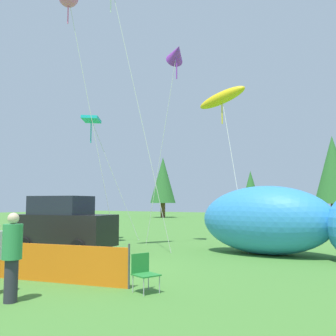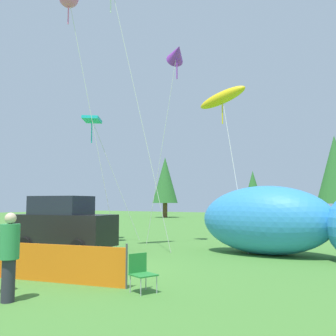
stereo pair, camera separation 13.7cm
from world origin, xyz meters
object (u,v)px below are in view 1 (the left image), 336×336
Objects in this scene: folding_chair at (144,270)px; kite_teal_diamond at (92,121)px; kite_purple_delta at (177,54)px; inflatable_cat at (287,223)px; parked_car at (64,225)px; kite_yellow_hero at (222,98)px; spectator_in_green_shirt at (12,253)px.

kite_teal_diamond reaches higher than folding_chair.
kite_teal_diamond is at bearing 159.52° from folding_chair.
inflatable_cat is at bearing -6.11° from kite_purple_delta.
kite_yellow_hero is (4.86, 5.50, 6.04)m from parked_car.
parked_car is 2.39× the size of spectator_in_green_shirt.
kite_teal_diamond is (-1.98, 3.61, 5.32)m from parked_car.
kite_teal_diamond is (-7.13, 9.72, 5.44)m from spectator_in_green_shirt.
folding_chair is at bearing -64.08° from kite_purple_delta.
spectator_in_green_shirt is 13.23m from kite_teal_diamond.
kite_teal_diamond is (-10.27, -0.15, 5.19)m from inflatable_cat.
parked_car is at bearing -124.47° from kite_purple_delta.
inflatable_cat is 9.75m from kite_purple_delta.
parked_car is 9.80m from kite_purple_delta.
parked_car is 9.51m from kite_yellow_hero.
kite_yellow_hero is (-0.29, 11.62, 6.16)m from spectator_in_green_shirt.
kite_teal_diamond is at bearing -164.50° from kite_yellow_hero.
inflatable_cat is 11.51m from kite_teal_diamond.
kite_purple_delta is (-3.99, 8.22, 8.92)m from folding_chair.
kite_teal_diamond is at bearing 126.26° from spectator_in_green_shirt.
parked_car is at bearing -153.94° from inflatable_cat.
parked_car is 6.73m from kite_teal_diamond.
inflatable_cat is at bearing 72.33° from spectator_in_green_shirt.
inflatable_cat is 10.36m from spectator_in_green_shirt.
folding_chair is at bearing -39.80° from parked_car.
inflatable_cat reaches higher than folding_chair.
inflatable_cat is 0.95× the size of kite_yellow_hero.
kite_purple_delta reaches higher than parked_car.
inflatable_cat is 0.74× the size of kite_purple_delta.
kite_purple_delta is at bearing 8.24° from kite_teal_diamond.
parked_car is 9.11m from inflatable_cat.
inflatable_cat is 1.11× the size of kite_teal_diamond.
spectator_in_green_shirt is (-1.81, -2.22, 0.52)m from folding_chair.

